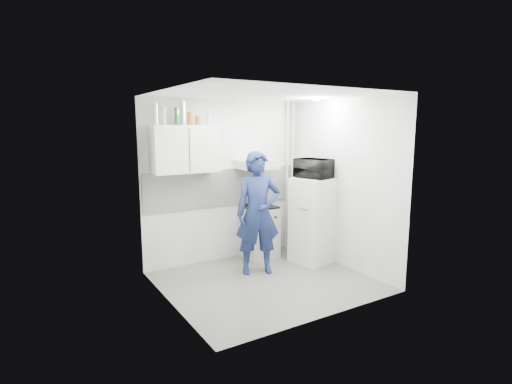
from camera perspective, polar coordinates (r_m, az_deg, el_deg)
floor at (r=5.82m, az=1.52°, el=-12.67°), size 2.80×2.80×0.00m
ceiling at (r=5.41m, az=1.64°, el=13.80°), size 2.80×2.80×0.00m
wall_back at (r=6.54m, az=-4.41°, el=1.58°), size 2.80×0.00×2.80m
wall_left at (r=4.86m, az=-12.42°, el=-1.32°), size 0.00×2.60×2.60m
wall_right at (r=6.33m, az=12.26°, el=1.14°), size 0.00×2.60×2.60m
person at (r=5.91m, az=0.30°, el=-3.03°), size 0.78×0.64×1.83m
stove at (r=6.73m, az=0.42°, el=-5.77°), size 0.53×0.53×0.85m
fridge at (r=6.49m, az=8.10°, el=-4.04°), size 0.68×0.68×1.38m
stove_top at (r=6.63m, az=0.43°, el=-2.11°), size 0.51×0.51×0.03m
saucepan at (r=6.60m, az=-0.06°, el=-1.55°), size 0.19×0.19×0.11m
microwave at (r=6.35m, az=8.27°, el=3.35°), size 0.62×0.50×0.30m
bottle_a at (r=5.87m, az=-14.13°, el=10.74°), size 0.07×0.07×0.30m
bottle_b at (r=5.90m, az=-13.07°, el=10.54°), size 0.07×0.07×0.25m
bottle_c at (r=5.97m, az=-11.27°, el=10.57°), size 0.06×0.06×0.25m
bottle_d at (r=6.01m, az=-10.38°, el=11.03°), size 0.08×0.08×0.34m
canister_a at (r=6.04m, az=-9.41°, el=10.33°), size 0.08×0.08×0.19m
canister_b at (r=6.09m, az=-8.33°, el=10.09°), size 0.07×0.07×0.14m
bottle_e at (r=6.17m, az=-6.74°, el=10.58°), size 0.06×0.06×0.24m
upper_cabinet at (r=6.02m, az=-10.12°, el=6.06°), size 1.00×0.35×0.70m
range_hood at (r=6.51m, az=0.10°, el=3.97°), size 0.60×0.50×0.14m
backsplash at (r=6.54m, az=-4.34°, el=0.70°), size 2.74×0.03×0.60m
pipe_a at (r=7.15m, az=5.20°, el=2.24°), size 0.05×0.05×2.60m
pipe_b at (r=7.08m, az=4.42°, el=2.18°), size 0.04×0.04×2.60m
ceiling_spot_fixture at (r=6.16m, az=8.60°, el=12.87°), size 0.10×0.10×0.02m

